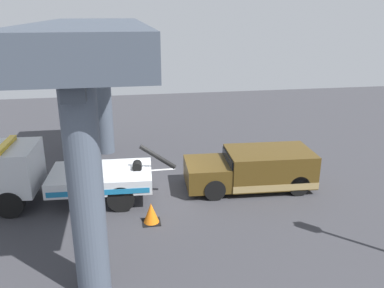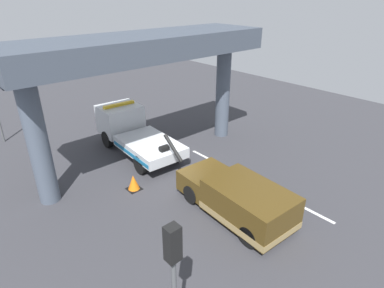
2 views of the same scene
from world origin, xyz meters
name	(u,v)px [view 1 (image 1 of 2)]	position (x,y,z in m)	size (l,w,h in m)	color
ground_plane	(151,196)	(0.00, 0.00, -0.05)	(60.00, 40.00, 0.10)	#38383D
lane_stripe_west	(271,162)	(-6.00, -2.53, 0.00)	(2.60, 0.16, 0.01)	silver
lane_stripe_mid	(147,171)	(0.00, -2.53, 0.00)	(2.60, 0.16, 0.01)	silver
lane_stripe_east	(9,180)	(6.00, -2.53, 0.00)	(2.60, 0.16, 0.01)	silver
tow_truck_white	(49,173)	(3.82, -0.04, 1.20)	(7.31, 2.70, 2.46)	silver
towed_van_green	(255,169)	(-4.31, 0.00, 0.78)	(5.30, 2.45, 1.58)	#4C3814
overpass_structure	(91,53)	(1.91, 0.00, 5.63)	(3.60, 12.94, 6.64)	#4C5666
traffic_cone_orange	(151,213)	(0.17, 2.22, 0.35)	(0.62, 0.62, 0.74)	orange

